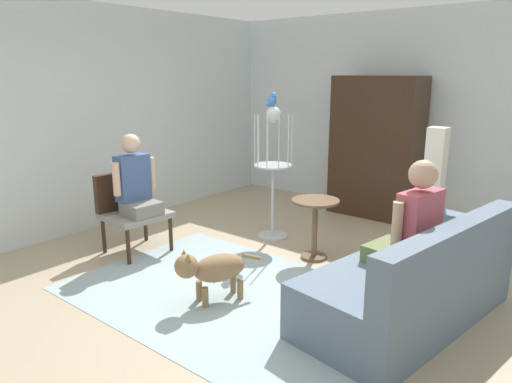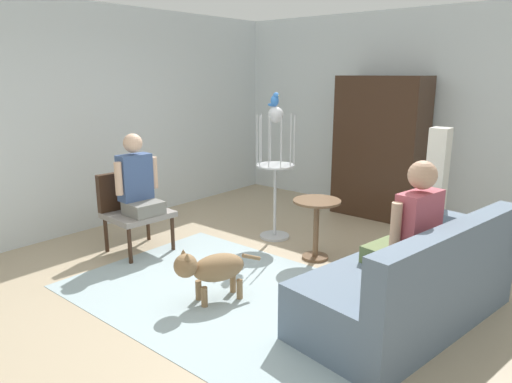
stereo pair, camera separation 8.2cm
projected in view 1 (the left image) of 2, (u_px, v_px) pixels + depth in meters
ground_plane at (253, 286)px, 4.46m from camera, size 7.79×7.79×0.00m
back_wall at (402, 114)px, 6.61m from camera, size 6.02×0.12×2.80m
left_wall at (101, 118)px, 6.04m from camera, size 0.12×7.09×2.80m
area_rug at (232, 295)px, 4.27m from camera, size 2.95×2.03×0.01m
couch at (414, 283)px, 3.79m from camera, size 1.20×2.08×0.89m
armchair at (130, 205)px, 5.28m from camera, size 0.64×0.69×0.88m
person_on_couch at (412, 226)px, 3.69m from camera, size 0.53×0.57×0.87m
person_on_armchair at (135, 181)px, 5.11m from camera, size 0.43×0.52×0.87m
round_end_table at (315, 219)px, 5.04m from camera, size 0.51×0.51×0.66m
dog at (212, 269)px, 4.09m from camera, size 0.43×0.76×0.51m
bird_cage_stand at (273, 166)px, 5.58m from camera, size 0.46×0.46×1.58m
parrot at (272, 100)px, 5.40m from camera, size 0.17×0.10×0.16m
column_lamp at (432, 197)px, 4.87m from camera, size 0.20×0.20×1.44m
armoire_cabinet at (376, 147)px, 6.51m from camera, size 1.18×0.56×1.93m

